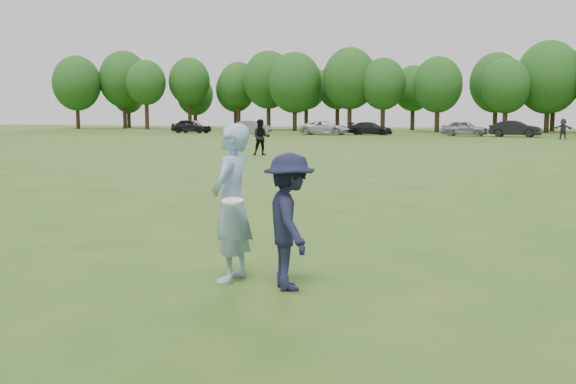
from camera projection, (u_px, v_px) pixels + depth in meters
name	position (u px, v px, depth m)	size (l,w,h in m)	color
ground	(283.00, 279.00, 9.00)	(200.00, 200.00, 0.00)	#234F16
thrower	(231.00, 203.00, 8.82)	(0.76, 0.50, 2.08)	#8BABD7
defender	(289.00, 221.00, 8.42)	(1.12, 0.64, 1.73)	#171A34
player_far_a	(261.00, 137.00, 35.61)	(0.93, 0.72, 1.91)	black
player_far_d	(563.00, 129.00, 57.79)	(1.65, 0.52, 1.78)	#282828
car_a	(191.00, 126.00, 76.54)	(1.86, 4.63, 1.58)	black
car_b	(251.00, 127.00, 74.05)	(1.52, 4.36, 1.44)	slate
car_c	(325.00, 128.00, 70.07)	(2.42, 5.24, 1.46)	silver
car_d	(370.00, 128.00, 69.88)	(1.86, 4.58, 1.33)	black
car_e	(464.00, 128.00, 66.08)	(1.80, 4.47, 1.52)	gray
car_f	(515.00, 129.00, 63.63)	(1.64, 4.69, 1.55)	black
disc_in_play	(232.00, 201.00, 8.45)	(0.30, 0.30, 0.08)	white
treeline	(548.00, 79.00, 78.46)	(130.35, 18.39, 11.74)	#332114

